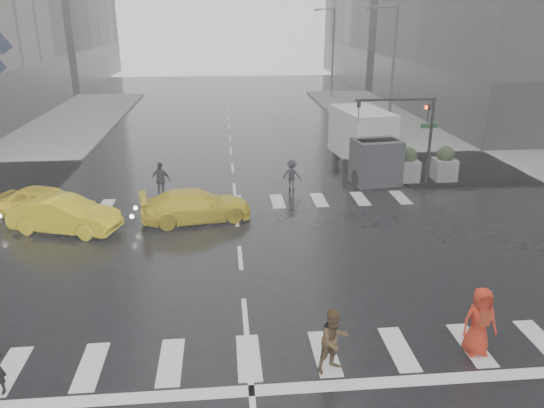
{
  "coord_description": "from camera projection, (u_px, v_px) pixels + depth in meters",
  "views": [
    {
      "loc": [
        -0.48,
        -17.57,
        8.41
      ],
      "look_at": [
        1.36,
        2.0,
        1.32
      ],
      "focal_mm": 35.0,
      "sensor_mm": 36.0,
      "label": 1
    }
  ],
  "objects": [
    {
      "name": "pedestrian_brown",
      "position": [
        334.0,
        340.0,
        13.0
      ],
      "size": [
        1.01,
        0.92,
        1.69
      ],
      "primitive_type": "imported",
      "rotation": [
        0.0,
        0.0,
        0.42
      ],
      "color": "#4C361B",
      "rests_on": "ground"
    },
    {
      "name": "ground",
      "position": [
        240.0,
        258.0,
        19.35
      ],
      "size": [
        120.0,
        120.0,
        0.0
      ],
      "primitive_type": "plane",
      "color": "black",
      "rests_on": "ground"
    },
    {
      "name": "taxi_front",
      "position": [
        47.0,
        203.0,
        22.73
      ],
      "size": [
        4.61,
        2.92,
        1.46
      ],
      "primitive_type": "imported",
      "rotation": [
        0.0,
        0.0,
        1.27
      ],
      "color": "yellow",
      "rests_on": "ground"
    },
    {
      "name": "pedestrian_orange",
      "position": [
        480.0,
        321.0,
        13.63
      ],
      "size": [
        0.93,
        0.61,
        1.88
      ],
      "rotation": [
        0.0,
        0.0,
        0.01
      ],
      "color": "red",
      "rests_on": "ground"
    },
    {
      "name": "taxi_mid",
      "position": [
        65.0,
        215.0,
        21.43
      ],
      "size": [
        4.67,
        2.76,
        1.46
      ],
      "primitive_type": "imported",
      "rotation": [
        0.0,
        0.0,
        1.27
      ],
      "color": "yellow",
      "rests_on": "ground"
    },
    {
      "name": "planter_mid",
      "position": [
        407.0,
        165.0,
        27.49
      ],
      "size": [
        1.1,
        1.1,
        1.8
      ],
      "color": "gray",
      "rests_on": "ground"
    },
    {
      "name": "pedestrian_far_b",
      "position": [
        292.0,
        175.0,
        26.58
      ],
      "size": [
        1.12,
        0.87,
        1.53
      ],
      "primitive_type": "imported",
      "rotation": [
        0.0,
        0.0,
        2.77
      ],
      "color": "black",
      "rests_on": "ground"
    },
    {
      "name": "box_truck",
      "position": [
        365.0,
        141.0,
        29.08
      ],
      "size": [
        2.38,
        6.35,
        3.37
      ],
      "rotation": [
        0.0,
        0.0,
        0.13
      ],
      "color": "white",
      "rests_on": "ground"
    },
    {
      "name": "street_lamp_far",
      "position": [
        332.0,
        49.0,
        54.21
      ],
      "size": [
        2.15,
        0.22,
        9.0
      ],
      "color": "#59595B",
      "rests_on": "ground"
    },
    {
      "name": "road_markings",
      "position": [
        240.0,
        257.0,
        19.35
      ],
      "size": [
        18.0,
        48.0,
        0.01
      ],
      "primitive_type": null,
      "color": "silver",
      "rests_on": "ground"
    },
    {
      "name": "taxi_rear",
      "position": [
        196.0,
        205.0,
        22.61
      ],
      "size": [
        4.43,
        2.67,
        1.36
      ],
      "primitive_type": "imported",
      "rotation": [
        0.0,
        0.0,
        1.77
      ],
      "color": "yellow",
      "rests_on": "ground"
    },
    {
      "name": "traffic_signal_pole",
      "position": [
        413.0,
        123.0,
        26.55
      ],
      "size": [
        4.45,
        0.42,
        4.5
      ],
      "color": "black",
      "rests_on": "ground"
    },
    {
      "name": "planter_east",
      "position": [
        445.0,
        164.0,
        27.66
      ],
      "size": [
        1.1,
        1.1,
        1.8
      ],
      "color": "gray",
      "rests_on": "ground"
    },
    {
      "name": "planter_west",
      "position": [
        370.0,
        166.0,
        27.31
      ],
      "size": [
        1.1,
        1.1,
        1.8
      ],
      "color": "gray",
      "rests_on": "ground"
    },
    {
      "name": "street_lamp_near",
      "position": [
        391.0,
        68.0,
        35.48
      ],
      "size": [
        2.15,
        0.22,
        9.0
      ],
      "color": "#59595B",
      "rests_on": "ground"
    },
    {
      "name": "pedestrian_far_a",
      "position": [
        161.0,
        180.0,
        25.49
      ],
      "size": [
        1.16,
        0.94,
        1.72
      ],
      "primitive_type": "imported",
      "rotation": [
        0.0,
        0.0,
        2.76
      ],
      "color": "black",
      "rests_on": "ground"
    },
    {
      "name": "sidewalk_ne",
      "position": [
        507.0,
        138.0,
        37.43
      ],
      "size": [
        35.0,
        35.0,
        0.15
      ],
      "primitive_type": "cube",
      "color": "gray",
      "rests_on": "ground"
    }
  ]
}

